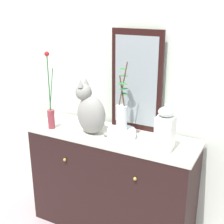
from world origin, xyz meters
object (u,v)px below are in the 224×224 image
(bowl_porcelain, at_px, (121,134))
(vase_glass_clear, at_px, (122,114))
(mirror_leaning, at_px, (136,81))
(jar_lidded_porcelain, at_px, (165,130))
(cat_sitting, at_px, (90,111))
(sideboard, at_px, (112,182))
(vase_slim_green, at_px, (51,112))

(bowl_porcelain, xyz_separation_m, vase_glass_clear, (0.00, 0.00, 0.15))
(mirror_leaning, xyz_separation_m, bowl_porcelain, (-0.02, -0.21, -0.35))
(jar_lidded_porcelain, bearing_deg, cat_sitting, 178.60)
(sideboard, distance_m, vase_slim_green, 0.74)
(mirror_leaning, distance_m, jar_lidded_porcelain, 0.47)
(sideboard, relative_size, vase_slim_green, 2.18)
(sideboard, relative_size, mirror_leaning, 1.72)
(vase_glass_clear, bearing_deg, vase_slim_green, -171.21)
(cat_sitting, relative_size, bowl_porcelain, 1.98)
(bowl_porcelain, relative_size, vase_glass_clear, 0.42)
(vase_glass_clear, bearing_deg, jar_lidded_porcelain, -6.76)
(mirror_leaning, bearing_deg, vase_slim_green, -152.89)
(mirror_leaning, height_order, jar_lidded_porcelain, mirror_leaning)
(sideboard, bearing_deg, mirror_leaning, 60.41)
(sideboard, xyz_separation_m, mirror_leaning, (0.11, 0.19, 0.80))
(sideboard, bearing_deg, vase_glass_clear, -14.04)
(sideboard, bearing_deg, vase_slim_green, -166.98)
(vase_glass_clear, xyz_separation_m, jar_lidded_porcelain, (0.34, -0.04, -0.04))
(cat_sitting, xyz_separation_m, jar_lidded_porcelain, (0.59, -0.01, -0.03))
(mirror_leaning, distance_m, cat_sitting, 0.41)
(cat_sitting, relative_size, vase_glass_clear, 0.84)
(cat_sitting, bearing_deg, vase_glass_clear, 5.99)
(sideboard, xyz_separation_m, jar_lidded_porcelain, (0.43, -0.06, 0.57))
(mirror_leaning, relative_size, cat_sitting, 1.84)
(sideboard, height_order, vase_slim_green, vase_slim_green)
(sideboard, height_order, cat_sitting, cat_sitting)
(sideboard, xyz_separation_m, vase_glass_clear, (0.09, -0.02, 0.60))
(sideboard, relative_size, vase_glass_clear, 2.64)
(bowl_porcelain, distance_m, vase_glass_clear, 0.15)
(vase_glass_clear, height_order, jar_lidded_porcelain, vase_glass_clear)
(mirror_leaning, bearing_deg, vase_glass_clear, -94.56)
(sideboard, bearing_deg, jar_lidded_porcelain, -8.32)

